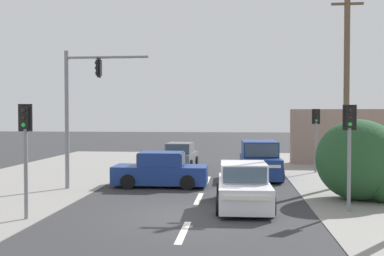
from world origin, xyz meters
TOP-DOWN VIEW (x-y plane):
  - ground_plane at (0.00, 0.00)m, footprint 140.00×140.00m
  - lane_dash_near at (0.00, -2.00)m, footprint 0.20×2.40m
  - lane_dash_mid at (0.00, 3.00)m, footprint 0.20×2.40m
  - lane_dash_far at (0.00, 8.00)m, footprint 0.20×2.40m
  - kerb_left_verge at (-8.50, 4.00)m, footprint 8.00×40.00m
  - utility_pole_midground_right at (6.36, 6.68)m, footprint 1.80×0.26m
  - traffic_signal_mast at (-5.36, 4.70)m, footprint 3.69×0.44m
  - pedestal_signal_right_kerb at (5.15, 1.09)m, footprint 0.44×0.30m
  - pedestal_signal_left_kerb at (-4.99, -1.01)m, footprint 0.44×0.29m
  - pedestal_signal_far_median at (5.82, 11.33)m, footprint 0.44×0.29m
  - roadside_bush at (6.17, 3.22)m, footprint 3.32×2.85m
  - sedan_oncoming_mid at (-1.96, 5.74)m, footprint 4.26×1.93m
  - sedan_receding_far at (1.69, 1.52)m, footprint 2.01×4.29m
  - suv_crossing_left at (2.60, 8.95)m, footprint 2.17×4.59m
  - hatchback_oncoming_near at (-2.00, 13.14)m, footprint 1.93×3.71m

SIDE VIEW (x-z plane):
  - ground_plane at x=0.00m, z-range 0.00..0.00m
  - lane_dash_near at x=0.00m, z-range 0.00..0.01m
  - lane_dash_mid at x=0.00m, z-range 0.00..0.01m
  - lane_dash_far at x=0.00m, z-range 0.00..0.01m
  - kerb_left_verge at x=-8.50m, z-range 0.00..0.02m
  - hatchback_oncoming_near at x=-2.00m, z-range -0.06..1.47m
  - sedan_oncoming_mid at x=-1.96m, z-range -0.08..1.48m
  - sedan_receding_far at x=1.69m, z-range -0.08..1.48m
  - suv_crossing_left at x=2.60m, z-range -0.06..1.83m
  - roadside_bush at x=6.17m, z-range -0.09..2.97m
  - pedestal_signal_right_kerb at x=5.15m, z-range 0.64..4.20m
  - pedestal_signal_left_kerb at x=-4.99m, z-range 0.64..4.20m
  - pedestal_signal_far_median at x=5.82m, z-range 0.64..4.20m
  - traffic_signal_mast at x=-5.36m, z-range 0.83..6.83m
  - utility_pole_midground_right at x=6.36m, z-range 0.24..9.54m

